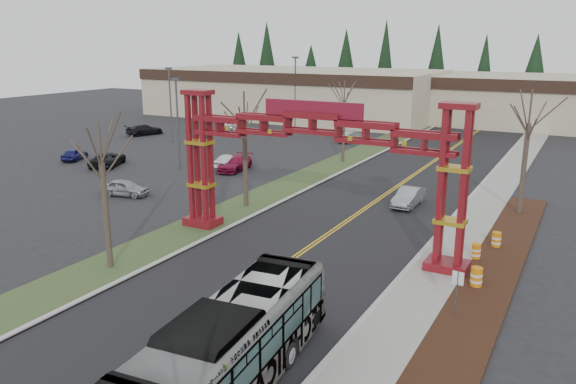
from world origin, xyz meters
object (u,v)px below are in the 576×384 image
Objects in this scene: parked_car_far_b at (234,125)px; bare_tree_median_far at (344,102)px; parked_car_near_b at (231,162)px; light_pole_mid at (170,99)px; light_pole_near at (178,117)px; light_pole_far at (295,86)px; barrel_north at (496,240)px; silver_sedan at (408,197)px; bare_tree_median_near at (102,163)px; parked_car_near_a at (125,188)px; street_sign at (457,285)px; retail_building_west at (294,93)px; parked_car_near_c at (108,159)px; barrel_mid at (476,252)px; gateway_arch at (312,147)px; parked_car_far_c at (144,130)px; retail_building_east at (566,102)px; parked_car_mid_a at (235,163)px; bare_tree_right_far at (529,124)px; transit_bus at (229,351)px; parked_car_far_a at (352,137)px; parked_car_mid_b at (75,154)px; barrel_south at (476,278)px; bare_tree_median_mid at (244,125)px.

bare_tree_median_far is (21.81, -12.73, 5.37)m from parked_car_far_b.
parked_car_near_b is 12.58m from bare_tree_median_far.
light_pole_near is at bearing -47.30° from light_pole_mid.
light_pole_mid is 20.11m from light_pole_far.
barrel_north is (25.94, -10.45, -0.18)m from parked_car_near_b.
silver_sedan is 9.50m from barrel_north.
parked_car_near_b is at bearing 109.27° from bare_tree_median_near.
street_sign is (27.55, -8.13, 0.93)m from parked_car_near_a.
bare_tree_median_near is (22.00, -62.13, 1.99)m from retail_building_west.
parked_car_near_c is 5.23× the size of barrel_mid.
light_pole_near is at bearing 1.43° from parked_car_near_a.
gateway_arch reaches higher than parked_car_far_c.
bare_tree_median_near is 39.59m from light_pole_mid.
parked_car_mid_a is at bearing -118.42° from retail_building_east.
bare_tree_right_far is (26.24, -2.51, 5.71)m from parked_car_near_b.
light_pole_mid is (-15.39, 9.26, 4.47)m from parked_car_mid_a.
transit_bus is at bearing -94.50° from retail_building_east.
street_sign is at bearing 136.70° from parked_car_far_a.
parked_car_near_c is 8.51m from light_pole_near.
street_sign is at bearing -58.15° from bare_tree_median_far.
parked_car_mid_b is (-36.63, 25.23, -1.01)m from transit_bus.
parked_car_far_a reaches higher than silver_sedan.
retail_building_west is at bearing 119.07° from gateway_arch.
parked_car_near_c is 40.24m from street_sign.
barrel_mid is at bearing 68.06° from transit_bus.
parked_car_mid_a reaches higher than barrel_north.
light_pole_mid is (-34.86, 38.47, 3.51)m from transit_bus.
parked_car_mid_b is (-14.66, 7.83, -0.03)m from parked_car_near_a.
barrel_south is (-0.24, -14.24, -5.84)m from bare_tree_right_far.
parked_car_near_a is at bearing -115.42° from retail_building_east.
parked_car_near_b reaches higher than parked_car_far_b.
parked_car_near_b is 0.46× the size of light_pole_mid.
light_pole_far is (3.50, 32.53, 5.00)m from parked_car_near_c.
street_sign is (39.57, -59.00, -2.18)m from retail_building_west.
gateway_arch is at bearing 152.20° from street_sign.
bare_tree_right_far is (18.00, 7.65, 0.31)m from bare_tree_median_mid.
retail_building_east is 59.56m from bare_tree_median_mid.
parked_car_near_a is at bearing 128.96° from parked_car_mid_b.
gateway_arch reaches higher than parked_car_mid_b.
light_pole_far is 56.03m from barrel_south.
silver_sedan is at bearing -49.09° from bare_tree_median_far.
parked_car_near_a is 25.10m from light_pole_mid.
barrel_mid is at bearing 152.99° from parked_car_near_b.
gateway_arch is 11.44m from bare_tree_median_near.
parked_car_far_b is 2.19× the size of street_sign.
bare_tree_median_far is 0.82× the size of light_pole_far.
retail_building_west is at bearing 0.05° from parked_car_near_a.
transit_bus is at bearing -63.62° from parked_car_mid_a.
parked_car_far_a is at bearing -24.53° from parked_car_near_a.
parked_car_far_a is at bearing -34.84° from light_pole_far.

